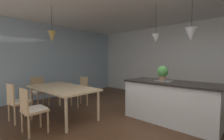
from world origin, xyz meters
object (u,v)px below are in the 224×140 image
at_px(chair_window_end, 40,90).
at_px(chair_far_left, 81,90).
at_px(dining_table, 62,90).
at_px(kitchen_island, 171,101).
at_px(chair_near_left, 17,101).
at_px(chair_near_right, 32,109).
at_px(potted_plant_on_island, 163,72).

relative_size(chair_window_end, chair_far_left, 1.00).
xyz_separation_m(dining_table, kitchen_island, (2.10, 1.48, -0.20)).
distance_m(chair_near_left, chair_far_left, 1.72).
distance_m(dining_table, chair_near_right, 0.98).
distance_m(chair_window_end, potted_plant_on_island, 3.60).
distance_m(chair_far_left, potted_plant_on_island, 2.49).
height_order(chair_near_left, chair_far_left, same).
xyz_separation_m(chair_window_end, kitchen_island, (3.42, 1.49, -0.01)).
relative_size(chair_near_left, chair_near_right, 1.00).
bearing_deg(kitchen_island, chair_window_end, -156.48).
relative_size(dining_table, potted_plant_on_island, 5.40).
relative_size(dining_table, chair_window_end, 2.18).
relative_size(chair_near_right, potted_plant_on_island, 2.48).
bearing_deg(potted_plant_on_island, dining_table, -142.01).
xyz_separation_m(dining_table, chair_window_end, (-1.32, -0.00, -0.19)).
height_order(chair_window_end, potted_plant_on_island, potted_plant_on_island).
height_order(chair_near_left, potted_plant_on_island, potted_plant_on_island).
height_order(dining_table, chair_window_end, chair_window_end).
xyz_separation_m(chair_window_end, chair_near_right, (1.74, -0.85, 0.00)).
height_order(chair_far_left, potted_plant_on_island, potted_plant_on_island).
relative_size(dining_table, kitchen_island, 0.95).
distance_m(chair_near_right, potted_plant_on_island, 2.84).
bearing_deg(potted_plant_on_island, chair_window_end, -155.17).
bearing_deg(potted_plant_on_island, chair_near_left, -134.77).
bearing_deg(chair_near_left, kitchen_island, 42.83).
xyz_separation_m(dining_table, chair_far_left, (-0.43, 0.86, -0.19)).
relative_size(chair_window_end, chair_near_left, 1.00).
distance_m(chair_window_end, kitchen_island, 3.73).
relative_size(dining_table, chair_near_left, 2.18).
distance_m(chair_near_right, chair_far_left, 1.92).
xyz_separation_m(chair_near_right, potted_plant_on_island, (1.47, 2.34, 0.62)).
bearing_deg(potted_plant_on_island, chair_far_left, -164.94).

